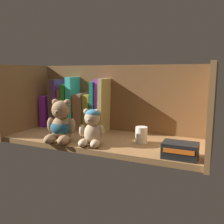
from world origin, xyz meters
The scene contains 20 objects.
shelf_board centered at (0.00, 0.00, 1.00)cm, with size 78.97×30.64×2.00cm, color olive.
shelf_back_panel centered at (0.00, 15.92, 15.96)cm, with size 81.37×1.20×31.92cm, color brown.
shelf_side_panel_left centered at (-40.28, 0.00, 15.96)cm, with size 1.60×33.04×31.92cm, color olive.
shelf_side_panel_right centered at (40.28, 0.00, 15.96)cm, with size 1.60×33.04×31.92cm, color olive.
book_0 centered at (-36.37, 13.00, 9.63)cm, with size 3.22×14.02×15.26cm, color purple.
book_1 centered at (-32.90, 13.00, 13.67)cm, with size 2.76×10.47×23.35cm, color brown.
book_2 centered at (-29.83, 13.00, 13.57)cm, with size 2.43×13.89×23.14cm, color #572F6A.
book_3 centered at (-27.29, 13.00, 11.39)cm, with size 1.67×12.05×18.79cm, color #914949.
book_4 centered at (-24.78, 13.00, 12.51)cm, with size 2.38×12.83×21.02cm, color #288D26.
book_5 centered at (-21.66, 13.00, 14.25)cm, with size 2.88×12.43×24.50cm, color #36C8B6.
book_6 centered at (-18.32, 13.00, 10.25)cm, with size 2.83×11.05×16.51cm, color #C9652D.
book_7 centered at (-15.48, 13.00, 10.56)cm, with size 1.89×14.47×17.12cm, color #81614F.
book_8 centered at (-12.44, 13.00, 10.34)cm, with size 3.22×12.48×16.68cm, color #AB962C.
book_9 centered at (-9.51, 13.00, 13.26)cm, with size 1.67×13.14×22.53cm, color #186C62.
book_10 centered at (-7.25, 13.00, 13.88)cm, with size 1.88×11.45×23.76cm, color purple.
book_11 centered at (-4.90, 13.00, 13.98)cm, with size 1.85×14.85×23.97cm, color tan.
teddy_bear_larger centered at (-13.40, -10.25, 8.51)cm, with size 12.28×13.09×16.56cm.
teddy_bear_smaller centered at (-0.34, -9.76, 8.39)cm, with size 10.10×10.48×13.48cm.
pillar_candle centered at (15.93, 0.37, 5.13)cm, with size 4.58×4.58×6.27cm, color silver.
small_product_box centered at (32.02, -11.00, 4.48)cm, with size 10.92×7.07×4.95cm.
Camera 1 is at (42.46, -87.07, 28.74)cm, focal length 39.18 mm.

